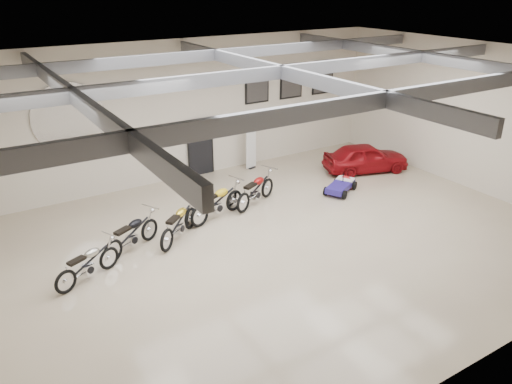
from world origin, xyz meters
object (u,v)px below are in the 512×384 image
motorcycle_silver (87,263)px  motorcycle_red (256,189)px  vintage_car (366,158)px  banner_stand (251,145)px  motorcycle_yellow (217,202)px  motorcycle_gold (179,222)px  motorcycle_black (131,234)px  go_kart (342,183)px

motorcycle_silver → motorcycle_red: 6.07m
motorcycle_silver → vintage_car: bearing=-13.7°
banner_stand → motorcycle_yellow: size_ratio=0.87×
motorcycle_silver → motorcycle_yellow: (4.30, 1.39, 0.07)m
motorcycle_silver → motorcycle_gold: bearing=-8.5°
motorcycle_black → motorcycle_gold: (1.35, -0.08, 0.01)m
motorcycle_silver → motorcycle_gold: size_ratio=0.91×
motorcycle_silver → motorcycle_red: motorcycle_red is taller
motorcycle_yellow → go_kart: (4.70, -0.38, -0.25)m
banner_stand → motorcycle_red: 3.45m
motorcycle_black → motorcycle_red: motorcycle_red is taller
banner_stand → go_kart: bearing=-82.2°
motorcycle_red → vintage_car: size_ratio=0.64×
banner_stand → vintage_car: banner_stand is taller
motorcycle_yellow → go_kart: size_ratio=1.25×
motorcycle_yellow → motorcycle_gold: bearing=-175.4°
banner_stand → motorcycle_gold: size_ratio=0.92×
go_kart → vintage_car: vintage_car is taller
motorcycle_red → go_kart: bearing=-36.6°
banner_stand → motorcycle_black: size_ratio=0.94×
motorcycle_gold → motorcycle_yellow: motorcycle_yellow is taller
banner_stand → motorcycle_gold: bearing=-155.7°
motorcycle_black → vintage_car: size_ratio=0.61×
banner_stand → motorcycle_yellow: bearing=-149.4°
banner_stand → motorcycle_silver: 8.83m
go_kart → banner_stand: bearing=84.4°
motorcycle_black → vintage_car: bearing=-20.4°
banner_stand → motorcycle_gold: 6.14m
banner_stand → motorcycle_black: 7.19m
motorcycle_yellow → motorcycle_red: bearing=-8.4°
motorcycle_gold → go_kart: size_ratio=1.19×
motorcycle_red → go_kart: size_ratio=1.21×
motorcycle_black → go_kart: bearing=-26.2°
motorcycle_silver → vintage_car: vintage_car is taller
motorcycle_yellow → vintage_car: motorcycle_yellow is taller
banner_stand → motorcycle_red: bearing=-133.6°
motorcycle_silver → motorcycle_black: motorcycle_black is taller
motorcycle_gold → vintage_car: bearing=-30.3°
motorcycle_silver → motorcycle_yellow: motorcycle_yellow is taller
banner_stand → go_kart: banner_stand is taller
motorcycle_silver → vintage_car: (11.05, 2.03, 0.07)m
motorcycle_silver → vintage_car: 11.24m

